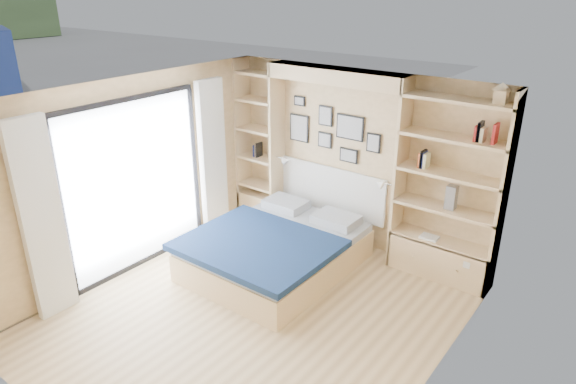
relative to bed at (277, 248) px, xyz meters
The scene contains 8 objects.
ground 1.12m from the bed, 65.36° to the right, with size 4.50×4.50×0.00m, color #DBBA87.
room_shell 0.96m from the bed, 83.21° to the left, with size 4.50×4.50×4.50m.
bed is the anchor object (origin of this frame).
photo_gallery 1.81m from the bed, 90.09° to the left, with size 1.48×0.02×0.82m.
reading_lamps 1.31m from the bed, 81.62° to the left, with size 1.92×0.12×0.15m.
shelf_decor 2.35m from the bed, 35.10° to the left, with size 3.60×0.23×2.03m.
deck 3.31m from the bed, 162.70° to the right, with size 3.20×4.00×0.05m, color #685E4D.
deck_chair 3.41m from the bed, 169.76° to the right, with size 0.80×0.98×0.86m.
Camera 1 is at (3.26, -3.67, 3.57)m, focal length 32.00 mm.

